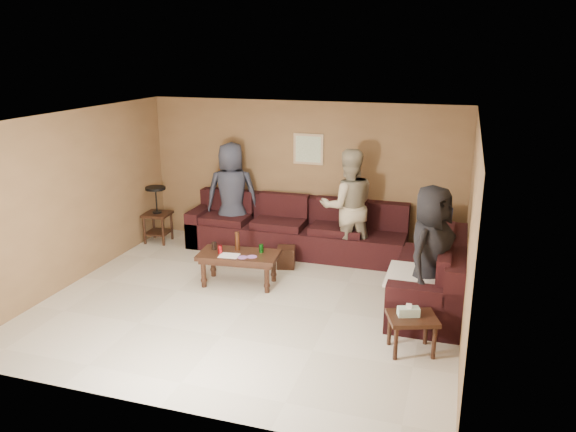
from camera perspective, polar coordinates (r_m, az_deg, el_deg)
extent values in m
plane|color=beige|center=(7.82, -3.66, -8.60)|extent=(5.50, 5.50, 0.00)
cube|color=beige|center=(7.13, -4.02, 9.50)|extent=(5.50, 5.00, 0.10)
cube|color=brown|center=(9.67, 1.52, 4.24)|extent=(5.50, 0.10, 2.50)
cube|color=brown|center=(5.26, -13.77, -7.19)|extent=(5.50, 0.10, 2.50)
cube|color=brown|center=(8.73, -20.94, 1.74)|extent=(0.10, 5.00, 2.50)
cube|color=brown|center=(6.91, 17.97, -1.74)|extent=(0.10, 5.00, 2.50)
cube|color=black|center=(9.53, 0.73, -2.35)|extent=(3.70, 0.90, 0.45)
cube|color=black|center=(9.70, 1.30, 0.77)|extent=(3.70, 0.24, 0.45)
cube|color=black|center=(10.11, -8.70, -0.88)|extent=(0.24, 0.90, 0.63)
cube|color=black|center=(7.83, 14.01, -7.24)|extent=(0.90, 2.00, 0.45)
cube|color=black|center=(7.66, 16.71, -4.38)|extent=(0.24, 2.00, 0.45)
cube|color=black|center=(7.00, 13.55, -9.41)|extent=(0.90, 0.24, 0.63)
cube|color=#101734|center=(9.02, 14.88, -0.55)|extent=(0.45, 0.14, 0.45)
cube|color=silver|center=(7.28, 13.95, -6.08)|extent=(1.00, 0.85, 0.04)
cube|color=#321A10|center=(8.20, -5.04, -3.99)|extent=(1.21, 0.69, 0.06)
cube|color=#321A10|center=(8.22, -5.03, -4.40)|extent=(1.11, 0.60, 0.05)
cylinder|color=#321A10|center=(8.24, -8.58, -5.80)|extent=(0.07, 0.07, 0.42)
cylinder|color=#321A10|center=(7.98, -2.16, -6.39)|extent=(0.07, 0.07, 0.42)
cylinder|color=#321A10|center=(8.61, -7.63, -4.77)|extent=(0.07, 0.07, 0.42)
cylinder|color=#321A10|center=(8.36, -1.47, -5.28)|extent=(0.07, 0.07, 0.42)
cylinder|color=red|center=(8.19, -6.92, -3.38)|extent=(0.07, 0.07, 0.12)
cylinder|color=#126818|center=(8.18, -2.73, -3.31)|extent=(0.07, 0.07, 0.12)
cylinder|color=#33180B|center=(8.26, -5.17, -2.55)|extent=(0.07, 0.07, 0.28)
cylinder|color=black|center=(8.36, -7.52, -3.02)|extent=(0.08, 0.08, 0.11)
cube|color=silver|center=(8.10, -6.01, -4.02)|extent=(0.30, 0.25, 0.00)
cylinder|color=#CC4875|center=(8.01, -4.64, -4.21)|extent=(0.14, 0.14, 0.01)
cylinder|color=#CC4875|center=(8.03, -3.68, -4.15)|extent=(0.14, 0.14, 0.01)
cube|color=#321A10|center=(10.20, -13.14, 0.18)|extent=(0.47, 0.47, 0.04)
cube|color=#321A10|center=(10.30, -13.02, -1.61)|extent=(0.41, 0.41, 0.03)
cylinder|color=#321A10|center=(10.21, -14.37, -1.40)|extent=(0.04, 0.04, 0.51)
cylinder|color=#321A10|center=(10.05, -12.59, -1.56)|extent=(0.04, 0.04, 0.51)
cylinder|color=#321A10|center=(10.51, -13.49, -0.83)|extent=(0.04, 0.04, 0.51)
cylinder|color=#321A10|center=(10.35, -11.74, -0.97)|extent=(0.04, 0.04, 0.51)
cylinder|color=black|center=(10.19, -13.16, 0.38)|extent=(0.16, 0.16, 0.03)
cylinder|color=black|center=(10.13, -13.24, 1.59)|extent=(0.03, 0.03, 0.42)
cylinder|color=black|center=(10.08, -13.32, 2.76)|extent=(0.35, 0.35, 0.04)
cube|color=#321A10|center=(6.57, 12.53, -10.11)|extent=(0.65, 0.59, 0.05)
cylinder|color=#321A10|center=(6.48, 10.89, -12.52)|extent=(0.05, 0.05, 0.42)
cylinder|color=#321A10|center=(6.58, 14.62, -12.27)|extent=(0.05, 0.05, 0.42)
cylinder|color=#321A10|center=(6.76, 10.28, -11.16)|extent=(0.05, 0.05, 0.42)
cylinder|color=#321A10|center=(6.86, 13.84, -10.95)|extent=(0.05, 0.05, 0.42)
cube|color=silver|center=(6.54, 12.14, -9.48)|extent=(0.27, 0.19, 0.10)
cube|color=silver|center=(6.51, 12.18, -8.93)|extent=(0.06, 0.04, 0.05)
cube|color=#321A10|center=(8.89, -0.20, -4.20)|extent=(0.34, 0.34, 0.33)
cube|color=tan|center=(9.54, 2.09, 6.81)|extent=(0.52, 0.03, 0.52)
cube|color=silver|center=(9.52, 2.07, 6.80)|extent=(0.44, 0.01, 0.44)
imported|color=#2C2F3D|center=(9.74, -5.72, 2.19)|extent=(1.03, 0.83, 1.82)
imported|color=tan|center=(8.95, 6.11, 0.97)|extent=(1.10, 1.00, 1.85)
imported|color=black|center=(7.24, 14.22, -3.71)|extent=(0.85, 1.01, 1.76)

